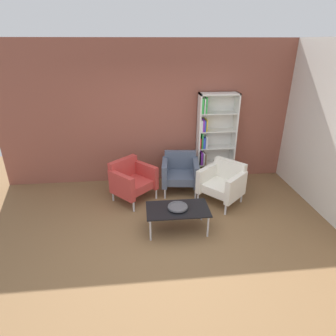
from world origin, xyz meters
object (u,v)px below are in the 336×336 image
Objects in this scene: armchair_corner_red at (132,180)px; armchair_by_bookshelf at (223,182)px; bookshelf_tall at (212,139)px; decorative_bowl at (178,207)px; armchair_spare_guest at (180,172)px; coffee_table_low at (178,210)px.

armchair_by_bookshelf is (1.71, -0.28, 0.00)m from armchair_corner_red.
bookshelf_tall reaches higher than armchair_by_bookshelf.
decorative_bowl is (-0.97, -1.78, -0.50)m from bookshelf_tall.
bookshelf_tall is 2.00× the size of armchair_by_bookshelf.
armchair_corner_red is at bearing -157.86° from bookshelf_tall.
armchair_spare_guest is 0.91m from armchair_by_bookshelf.
decorative_bowl is at bearing 90.00° from coffee_table_low.
bookshelf_tall reaches higher than armchair_corner_red.
coffee_table_low is 1.05× the size of armchair_corner_red.
armchair_corner_red is 1.73m from armchair_by_bookshelf.
armchair_corner_red is 1.00× the size of armchair_by_bookshelf.
armchair_corner_red is at bearing 124.51° from decorative_bowl.
decorative_bowl is 0.40× the size of armchair_spare_guest.
armchair_spare_guest is at bearing 80.23° from decorative_bowl.
armchair_by_bookshelf is at bearing -90.26° from bookshelf_tall.
coffee_table_low is 1.36m from armchair_spare_guest.
armchair_corner_red is at bearing 124.51° from coffee_table_low.
bookshelf_tall is 1.92m from armchair_corner_red.
coffee_table_low is at bearing -90.00° from decorative_bowl.
bookshelf_tall is at bearing 61.39° from decorative_bowl.
armchair_by_bookshelf is (0.97, 0.80, 0.05)m from coffee_table_low.
bookshelf_tall is at bearing -21.40° from armchair_corner_red.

